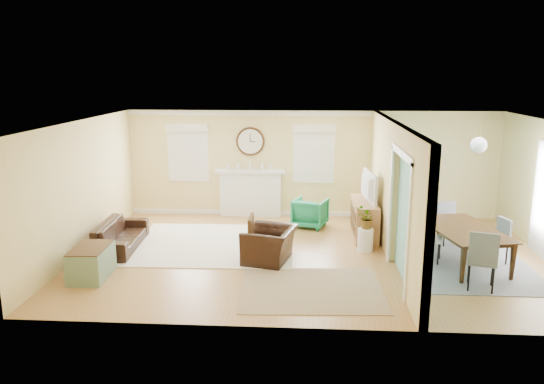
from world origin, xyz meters
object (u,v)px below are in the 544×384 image
object	(u,v)px
credenza	(364,219)
green_chair	(310,213)
sofa	(120,235)
dining_table	(464,246)
eames_chair	(270,245)

from	to	relation	value
credenza	green_chair	bearing A→B (deg)	148.91
sofa	green_chair	bearing A→B (deg)	-68.49
green_chair	dining_table	size ratio (longest dim) A/B	0.37
sofa	green_chair	distance (m)	4.25
green_chair	dining_table	distance (m)	3.63
green_chair	credenza	size ratio (longest dim) A/B	0.50
sofa	credenza	size ratio (longest dim) A/B	1.30
sofa	credenza	distance (m)	5.13
eames_chair	dining_table	distance (m)	3.62
credenza	dining_table	bearing A→B (deg)	-42.84
sofa	dining_table	bearing A→B (deg)	-97.39
eames_chair	dining_table	xyz separation A→B (m)	(3.62, 0.10, 0.03)
green_chair	sofa	bearing A→B (deg)	42.79
sofa	credenza	world-z (taller)	credenza
green_chair	credenza	bearing A→B (deg)	166.82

